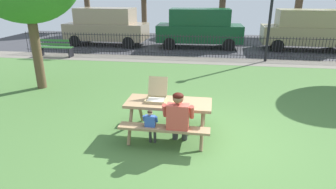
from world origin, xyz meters
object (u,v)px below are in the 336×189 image
(child_at_table, at_px, (151,124))
(parked_car_center, at_px, (308,29))
(pizza_slice_on_table, at_px, (174,104))
(park_bench_left, at_px, (55,48))
(adult_at_table, at_px, (178,117))
(parked_car_far_left, at_px, (106,26))
(pizza_box_open, at_px, (157,95))
(parked_car_left, at_px, (200,27))
(picnic_table_foreground, at_px, (169,109))
(lamp_post_walkway, at_px, (272,0))

(child_at_table, height_order, parked_car_center, parked_car_center)
(pizza_slice_on_table, bearing_deg, park_bench_left, 132.43)
(adult_at_table, xyz_separation_m, child_at_table, (-0.54, -0.02, -0.16))
(parked_car_far_left, bearing_deg, parked_car_center, -0.00)
(pizza_box_open, relative_size, parked_car_left, 0.11)
(parked_car_center, bearing_deg, picnic_table_foreground, -119.31)
(picnic_table_foreground, distance_m, pizza_slice_on_table, 0.24)
(child_at_table, height_order, parked_car_far_left, parked_car_far_left)
(lamp_post_walkway, xyz_separation_m, parked_car_far_left, (-8.39, 2.99, -1.53))
(adult_at_table, bearing_deg, parked_car_far_left, 115.86)
(pizza_box_open, distance_m, parked_car_far_left, 11.44)
(pizza_box_open, height_order, adult_at_table, pizza_box_open)
(picnic_table_foreground, height_order, parked_car_left, parked_car_left)
(lamp_post_walkway, bearing_deg, child_at_table, -114.21)
(pizza_box_open, xyz_separation_m, lamp_post_walkway, (3.60, 7.39, 1.74))
(picnic_table_foreground, relative_size, parked_car_left, 0.39)
(parked_car_far_left, bearing_deg, child_at_table, -66.52)
(park_bench_left, xyz_separation_m, parked_car_far_left, (1.37, 3.42, 0.68))
(pizza_slice_on_table, xyz_separation_m, parked_car_left, (0.13, 10.60, 0.32))
(child_at_table, height_order, park_bench_left, park_bench_left)
(pizza_slice_on_table, relative_size, lamp_post_walkway, 0.06)
(picnic_table_foreground, distance_m, parked_car_center, 12.04)
(park_bench_left, distance_m, parked_car_center, 12.81)
(pizza_box_open, relative_size, parked_car_center, 0.11)
(parked_car_far_left, bearing_deg, parked_car_left, 0.00)
(pizza_box_open, relative_size, adult_at_table, 0.43)
(pizza_slice_on_table, height_order, parked_car_left, parked_car_left)
(park_bench_left, bearing_deg, child_at_table, -50.97)
(child_at_table, bearing_deg, adult_at_table, 2.45)
(lamp_post_walkway, height_order, parked_car_center, lamp_post_walkway)
(pizza_slice_on_table, distance_m, lamp_post_walkway, 8.46)
(pizza_slice_on_table, height_order, lamp_post_walkway, lamp_post_walkway)
(parked_car_center, bearing_deg, pizza_slice_on_table, -118.54)
(parked_car_left, bearing_deg, parked_car_center, -0.00)
(pizza_box_open, distance_m, lamp_post_walkway, 8.40)
(picnic_table_foreground, xyz_separation_m, parked_car_far_left, (-5.07, 10.49, 0.50))
(pizza_slice_on_table, height_order, parked_car_far_left, parked_car_far_left)
(picnic_table_foreground, xyz_separation_m, pizza_box_open, (-0.27, 0.10, 0.28))
(pizza_box_open, xyz_separation_m, adult_at_table, (0.54, -0.61, -0.22))
(pizza_box_open, height_order, parked_car_left, parked_car_left)
(lamp_post_walkway, xyz_separation_m, parked_car_center, (2.56, 2.99, -1.53))
(pizza_box_open, xyz_separation_m, parked_car_left, (0.52, 10.38, 0.22))
(child_at_table, distance_m, parked_car_left, 11.05)
(picnic_table_foreground, relative_size, lamp_post_walkway, 0.42)
(pizza_box_open, relative_size, park_bench_left, 0.32)
(park_bench_left, bearing_deg, picnic_table_foreground, -47.66)
(parked_car_left, distance_m, parked_car_center, 5.64)
(pizza_box_open, height_order, child_at_table, pizza_box_open)
(pizza_box_open, bearing_deg, picnic_table_foreground, -20.88)
(adult_at_table, distance_m, lamp_post_walkway, 8.79)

